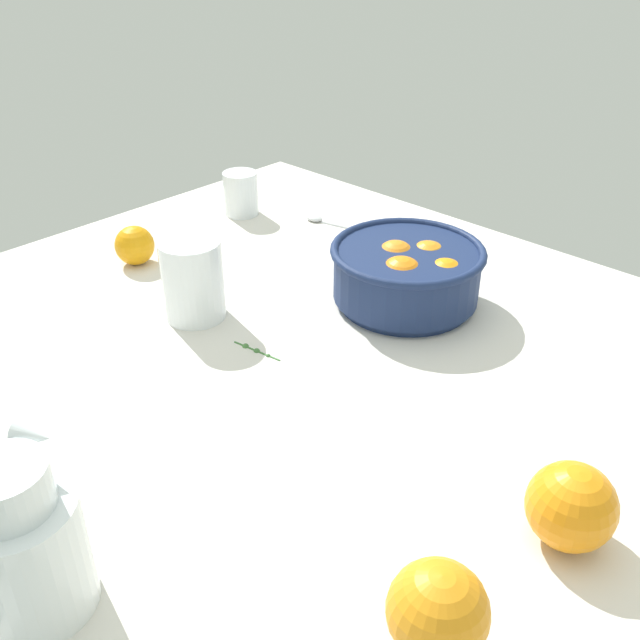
# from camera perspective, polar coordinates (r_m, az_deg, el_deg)

# --- Properties ---
(ground_plane) EXTENTS (1.30, 1.09, 0.03)m
(ground_plane) POSITION_cam_1_polar(r_m,az_deg,el_deg) (0.94, 0.34, -4.86)
(ground_plane) COLOR silver
(fruit_bowl) EXTENTS (0.23, 0.23, 0.10)m
(fruit_bowl) POSITION_cam_1_polar(r_m,az_deg,el_deg) (1.06, 6.97, 3.73)
(fruit_bowl) COLOR navy
(fruit_bowl) RESTS_ON ground_plane
(juice_pitcher) EXTENTS (0.10, 0.14, 0.16)m
(juice_pitcher) POSITION_cam_1_polar(r_m,az_deg,el_deg) (0.67, -22.52, -17.02)
(juice_pitcher) COLOR white
(juice_pitcher) RESTS_ON ground_plane
(juice_glass) EXTENTS (0.09, 0.09, 0.12)m
(juice_glass) POSITION_cam_1_polar(r_m,az_deg,el_deg) (1.04, -10.11, 2.84)
(juice_glass) COLOR white
(juice_glass) RESTS_ON ground_plane
(second_glass) EXTENTS (0.07, 0.07, 0.08)m
(second_glass) POSITION_cam_1_polar(r_m,az_deg,el_deg) (1.39, -6.35, 9.86)
(second_glass) COLOR white
(second_glass) RESTS_ON ground_plane
(loose_orange_0) EXTENTS (0.09, 0.09, 0.09)m
(loose_orange_0) POSITION_cam_1_polar(r_m,az_deg,el_deg) (0.73, 19.48, -13.88)
(loose_orange_0) COLOR orange
(loose_orange_0) RESTS_ON ground_plane
(loose_orange_1) EXTENTS (0.08, 0.08, 0.08)m
(loose_orange_1) POSITION_cam_1_polar(r_m,az_deg,el_deg) (0.62, 9.40, -22.01)
(loose_orange_1) COLOR orange
(loose_orange_1) RESTS_ON ground_plane
(loose_orange_2) EXTENTS (0.07, 0.07, 0.07)m
(loose_orange_2) POSITION_cam_1_polar(r_m,az_deg,el_deg) (1.23, -14.62, 5.81)
(loose_orange_2) COLOR orange
(loose_orange_2) RESTS_ON ground_plane
(spoon) EXTENTS (0.14, 0.05, 0.01)m
(spoon) POSITION_cam_1_polar(r_m,az_deg,el_deg) (1.35, 0.60, 7.88)
(spoon) COLOR silver
(spoon) RESTS_ON ground_plane
(herb_sprig_1) EXTENTS (0.08, 0.01, 0.01)m
(herb_sprig_1) POSITION_cam_1_polar(r_m,az_deg,el_deg) (0.97, -5.28, -2.30)
(herb_sprig_1) COLOR #3E7137
(herb_sprig_1) RESTS_ON ground_plane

